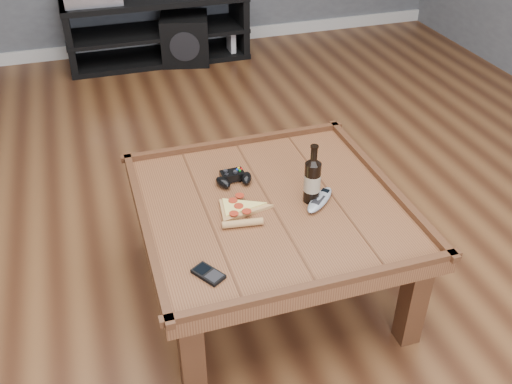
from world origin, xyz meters
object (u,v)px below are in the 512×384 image
object	(u,v)px
media_console	(157,29)
smartphone	(208,274)
subwoofer	(185,39)
pizza_slice	(239,210)
game_controller	(234,178)
beer_bottle	(312,179)
game_console	(231,45)
coffee_table	(271,216)
remote_control	(320,200)

from	to	relation	value
media_console	smartphone	world-z (taller)	media_console
smartphone	subwoofer	xyz separation A→B (m)	(0.52, 2.98, -0.28)
pizza_slice	game_controller	bearing A→B (deg)	87.98
beer_bottle	game_console	xyz separation A→B (m)	(0.42, 2.68, -0.46)
smartphone	pizza_slice	bearing A→B (deg)	24.85
game_controller	smartphone	size ratio (longest dim) A/B	1.37
game_controller	subwoofer	world-z (taller)	game_controller
coffee_table	remote_control	distance (m)	0.20
beer_bottle	coffee_table	bearing A→B (deg)	170.23
pizza_slice	remote_control	distance (m)	0.32
smartphone	game_console	xyz separation A→B (m)	(0.90, 2.97, -0.37)
smartphone	media_console	bearing A→B (deg)	51.52
game_console	pizza_slice	bearing A→B (deg)	-105.83
coffee_table	pizza_slice	size ratio (longest dim) A/B	3.55
smartphone	subwoofer	size ratio (longest dim) A/B	0.28
beer_bottle	game_console	distance (m)	2.75
game_console	smartphone	bearing A→B (deg)	-107.87
beer_bottle	game_console	size ratio (longest dim) A/B	1.23
coffee_table	beer_bottle	size ratio (longest dim) A/B	4.21
coffee_table	beer_bottle	bearing A→B (deg)	-9.77
coffee_table	beer_bottle	distance (m)	0.22
coffee_table	smartphone	size ratio (longest dim) A/B	8.37
coffee_table	media_console	bearing A→B (deg)	90.00
smartphone	game_console	bearing A→B (deg)	40.77
media_console	pizza_slice	distance (m)	2.78
media_console	beer_bottle	bearing A→B (deg)	-86.78
media_console	game_controller	size ratio (longest dim) A/B	8.33
remote_control	game_console	size ratio (longest dim) A/B	0.90
remote_control	game_console	distance (m)	2.76
beer_bottle	media_console	bearing A→B (deg)	93.22
game_console	beer_bottle	bearing A→B (deg)	-99.89
coffee_table	smartphone	world-z (taller)	coffee_table
smartphone	remote_control	world-z (taller)	remote_control
subwoofer	beer_bottle	bearing A→B (deg)	-78.00
media_console	pizza_slice	xyz separation A→B (m)	(-0.13, -2.77, 0.21)
media_console	game_controller	distance (m)	2.58
game_controller	remote_control	xyz separation A→B (m)	(0.28, -0.24, -0.01)
game_controller	smartphone	xyz separation A→B (m)	(-0.23, -0.50, -0.01)
remote_control	subwoofer	distance (m)	2.72
media_console	coffee_table	bearing A→B (deg)	-90.00
beer_bottle	remote_control	world-z (taller)	beer_bottle
game_console	coffee_table	bearing A→B (deg)	-103.24
smartphone	remote_control	bearing A→B (deg)	-4.64
remote_control	smartphone	bearing A→B (deg)	-105.60
smartphone	remote_control	distance (m)	0.57
game_controller	pizza_slice	distance (m)	0.21
coffee_table	game_controller	bearing A→B (deg)	117.42
subwoofer	game_controller	bearing A→B (deg)	-83.89
pizza_slice	remote_control	size ratio (longest dim) A/B	1.62
pizza_slice	coffee_table	bearing A→B (deg)	15.94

